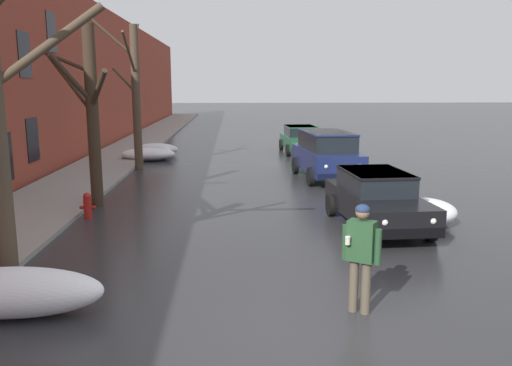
{
  "coord_description": "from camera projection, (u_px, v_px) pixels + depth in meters",
  "views": [
    {
      "loc": [
        -0.68,
        -6.54,
        3.56
      ],
      "look_at": [
        -0.03,
        7.7,
        0.86
      ],
      "focal_mm": 36.46,
      "sensor_mm": 36.0,
      "label": 1
    }
  ],
  "objects": [
    {
      "name": "snow_bank_mid_block_left",
      "position": [
        157.0,
        150.0,
        26.46
      ],
      "size": [
        2.21,
        1.15,
        0.64
      ],
      "color": "white",
      "rests_on": "ground"
    },
    {
      "name": "snow_bank_along_left_kerb",
      "position": [
        368.0,
        174.0,
        19.08
      ],
      "size": [
        2.86,
        1.16,
        0.67
      ],
      "color": "white",
      "rests_on": "ground"
    },
    {
      "name": "bare_tree_second_along_sidewalk",
      "position": [
        90.0,
        111.0,
        14.99
      ],
      "size": [
        2.31,
        2.13,
        5.26
      ],
      "color": "#382B1E",
      "rests_on": "ground"
    },
    {
      "name": "bare_tree_mid_block",
      "position": [
        135.0,
        93.0,
        21.85
      ],
      "size": [
        1.89,
        3.64,
        6.28
      ],
      "color": "#4C3D2D",
      "rests_on": "ground"
    },
    {
      "name": "sedan_black_approaching_near_lane",
      "position": [
        376.0,
        198.0,
        13.13
      ],
      "size": [
        2.08,
        4.24,
        1.42
      ],
      "color": "black",
      "rests_on": "ground"
    },
    {
      "name": "snow_bank_far_right_pile",
      "position": [
        309.0,
        135.0,
        34.14
      ],
      "size": [
        2.7,
        1.45,
        0.67
      ],
      "color": "white",
      "rests_on": "ground"
    },
    {
      "name": "snow_bank_near_corner_right",
      "position": [
        419.0,
        212.0,
        13.4
      ],
      "size": [
        1.78,
        1.48,
        0.69
      ],
      "color": "white",
      "rests_on": "ground"
    },
    {
      "name": "suv_darkblue_parked_kerbside_close",
      "position": [
        326.0,
        153.0,
        19.86
      ],
      "size": [
        2.31,
        4.52,
        1.82
      ],
      "color": "navy",
      "rests_on": "ground"
    },
    {
      "name": "snow_bank_along_right_kerb",
      "position": [
        149.0,
        154.0,
        24.86
      ],
      "size": [
        2.57,
        1.45,
        0.65
      ],
      "color": "white",
      "rests_on": "ground"
    },
    {
      "name": "snow_bank_near_corner_left",
      "position": [
        8.0,
        293.0,
        8.09
      ],
      "size": [
        2.94,
        1.04,
        0.76
      ],
      "color": "white",
      "rests_on": "ground"
    },
    {
      "name": "pedestrian_with_coffee",
      "position": [
        361.0,
        250.0,
        8.08
      ],
      "size": [
        0.59,
        0.44,
        1.76
      ],
      "color": "brown",
      "rests_on": "ground"
    },
    {
      "name": "ground_plane",
      "position": [
        284.0,
        349.0,
        7.11
      ],
      "size": [
        200.0,
        200.0,
        0.0
      ],
      "primitive_type": "plane",
      "color": "#2B2B2D"
    },
    {
      "name": "fire_hydrant",
      "position": [
        88.0,
        205.0,
        14.03
      ],
      "size": [
        0.42,
        0.22,
        0.71
      ],
      "color": "#B21E19",
      "rests_on": "ground"
    },
    {
      "name": "sedan_green_parked_kerbside_mid",
      "position": [
        301.0,
        139.0,
        27.6
      ],
      "size": [
        2.05,
        4.21,
        1.42
      ],
      "color": "#1E5633",
      "rests_on": "ground"
    },
    {
      "name": "brick_townhouse_facade",
      "position": [
        64.0,
        75.0,
        23.66
      ],
      "size": [
        0.63,
        80.0,
        8.0
      ],
      "color": "brown",
      "rests_on": "ground"
    },
    {
      "name": "left_sidewalk_slab",
      "position": [
        112.0,
        160.0,
        24.49
      ],
      "size": [
        2.95,
        80.0,
        0.12
      ],
      "primitive_type": "cube",
      "color": "gray",
      "rests_on": "ground"
    }
  ]
}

